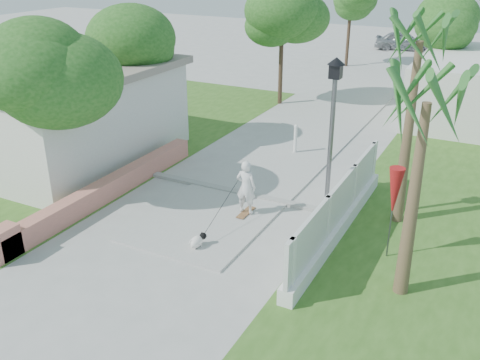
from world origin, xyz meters
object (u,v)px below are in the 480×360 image
Objects in this scene: street_lamp at (331,137)px; dog at (198,241)px; skateboarder at (242,190)px; patio_umbrella at (394,193)px; bollard at (295,138)px; parked_car at (403,41)px.

dog is at bearing -129.92° from street_lamp.
skateboarder is (-2.12, -0.78, -1.60)m from street_lamp.
patio_umbrella is 4.11× the size of dog.
skateboarder is (0.58, -5.28, 0.24)m from bollard.
patio_umbrella reaches higher than parked_car.
skateboarder is (-4.02, 0.22, -0.86)m from patio_umbrella.
skateboarder reaches higher than parked_car.
street_lamp is at bearing 152.24° from patio_umbrella.
skateboarder is 2.11m from dog.
dog is (-2.33, -2.79, -2.21)m from street_lamp.
bollard is 0.28× the size of parked_car.
skateboarder is 28.52m from parked_car.
parked_car is (-3.73, 27.70, -1.76)m from street_lamp.
patio_umbrella is at bearing -175.36° from parked_car.
patio_umbrella is 29.26m from parked_car.
parked_car is at bearing 92.53° from bollard.
street_lamp is 4.25m from dog.
dog is at bearing 79.01° from skateboarder.
street_lamp reaches higher than parked_car.
patio_umbrella is at bearing 171.80° from skateboarder.
parked_car is at bearing -91.81° from skateboarder.
bollard reaches higher than dog.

